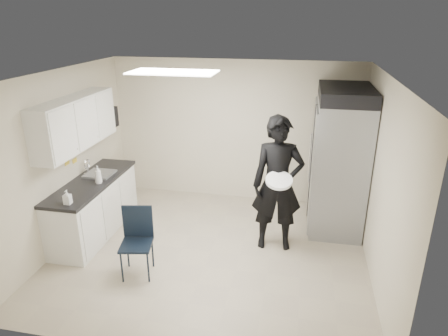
% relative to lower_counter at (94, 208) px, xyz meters
% --- Properties ---
extents(floor, '(4.50, 4.50, 0.00)m').
position_rel_lower_counter_xyz_m(floor, '(1.95, -0.20, -0.43)').
color(floor, tan).
rests_on(floor, ground).
extents(ceiling, '(4.50, 4.50, 0.00)m').
position_rel_lower_counter_xyz_m(ceiling, '(1.95, -0.20, 2.17)').
color(ceiling, silver).
rests_on(ceiling, back_wall).
extents(back_wall, '(4.50, 0.00, 4.50)m').
position_rel_lower_counter_xyz_m(back_wall, '(1.95, 1.80, 0.87)').
color(back_wall, beige).
rests_on(back_wall, floor).
extents(left_wall, '(0.00, 4.00, 4.00)m').
position_rel_lower_counter_xyz_m(left_wall, '(-0.30, -0.20, 0.87)').
color(left_wall, beige).
rests_on(left_wall, floor).
extents(right_wall, '(0.00, 4.00, 4.00)m').
position_rel_lower_counter_xyz_m(right_wall, '(4.20, -0.20, 0.87)').
color(right_wall, beige).
rests_on(right_wall, floor).
extents(ceiling_panel, '(1.20, 0.60, 0.02)m').
position_rel_lower_counter_xyz_m(ceiling_panel, '(1.35, 0.20, 2.14)').
color(ceiling_panel, white).
rests_on(ceiling_panel, ceiling).
extents(lower_counter, '(0.60, 1.90, 0.86)m').
position_rel_lower_counter_xyz_m(lower_counter, '(0.00, 0.00, 0.00)').
color(lower_counter, silver).
rests_on(lower_counter, floor).
extents(countertop, '(0.64, 1.95, 0.05)m').
position_rel_lower_counter_xyz_m(countertop, '(0.00, 0.00, 0.46)').
color(countertop, black).
rests_on(countertop, lower_counter).
extents(sink, '(0.42, 0.40, 0.14)m').
position_rel_lower_counter_xyz_m(sink, '(0.02, 0.25, 0.44)').
color(sink, gray).
rests_on(sink, countertop).
extents(faucet, '(0.02, 0.02, 0.24)m').
position_rel_lower_counter_xyz_m(faucet, '(-0.18, 0.25, 0.59)').
color(faucet, silver).
rests_on(faucet, countertop).
extents(upper_cabinets, '(0.35, 1.80, 0.75)m').
position_rel_lower_counter_xyz_m(upper_cabinets, '(-0.13, 0.00, 1.40)').
color(upper_cabinets, silver).
rests_on(upper_cabinets, left_wall).
extents(towel_dispenser, '(0.22, 0.30, 0.35)m').
position_rel_lower_counter_xyz_m(towel_dispenser, '(-0.19, 1.15, 1.19)').
color(towel_dispenser, black).
rests_on(towel_dispenser, left_wall).
extents(notice_sticker_left, '(0.00, 0.12, 0.07)m').
position_rel_lower_counter_xyz_m(notice_sticker_left, '(-0.29, -0.10, 0.79)').
color(notice_sticker_left, yellow).
rests_on(notice_sticker_left, left_wall).
extents(notice_sticker_right, '(0.00, 0.12, 0.07)m').
position_rel_lower_counter_xyz_m(notice_sticker_right, '(-0.29, 0.10, 0.75)').
color(notice_sticker_right, yellow).
rests_on(notice_sticker_right, left_wall).
extents(commercial_fridge, '(0.80, 1.35, 2.10)m').
position_rel_lower_counter_xyz_m(commercial_fridge, '(3.78, 1.07, 0.62)').
color(commercial_fridge, gray).
rests_on(commercial_fridge, floor).
extents(fridge_compressor, '(0.80, 1.35, 0.20)m').
position_rel_lower_counter_xyz_m(fridge_compressor, '(3.78, 1.07, 1.77)').
color(fridge_compressor, black).
rests_on(fridge_compressor, commercial_fridge).
extents(folding_chair, '(0.48, 0.48, 0.92)m').
position_rel_lower_counter_xyz_m(folding_chair, '(1.11, -0.93, 0.03)').
color(folding_chair, black).
rests_on(folding_chair, floor).
extents(man_tuxedo, '(0.80, 0.58, 2.03)m').
position_rel_lower_counter_xyz_m(man_tuxedo, '(2.87, 0.17, 0.58)').
color(man_tuxedo, black).
rests_on(man_tuxedo, floor).
extents(bucket_lid, '(0.41, 0.41, 0.05)m').
position_rel_lower_counter_xyz_m(bucket_lid, '(2.90, -0.07, 0.75)').
color(bucket_lid, silver).
rests_on(bucket_lid, man_tuxedo).
extents(soap_bottle_a, '(0.15, 0.15, 0.28)m').
position_rel_lower_counter_xyz_m(soap_bottle_a, '(0.18, -0.07, 0.62)').
color(soap_bottle_a, silver).
rests_on(soap_bottle_a, countertop).
extents(soap_bottle_b, '(0.10, 0.10, 0.20)m').
position_rel_lower_counter_xyz_m(soap_bottle_b, '(0.11, -0.81, 0.58)').
color(soap_bottle_b, silver).
rests_on(soap_bottle_b, countertop).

